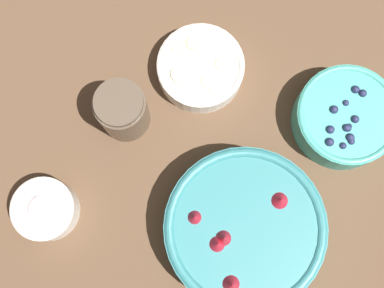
# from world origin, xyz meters

# --- Properties ---
(ground_plane) EXTENTS (4.00, 4.00, 0.00)m
(ground_plane) POSITION_xyz_m (0.00, 0.00, 0.00)
(ground_plane) COLOR brown
(bowl_strawberries) EXTENTS (0.25, 0.25, 0.10)m
(bowl_strawberries) POSITION_xyz_m (-0.03, -0.15, 0.05)
(bowl_strawberries) COLOR teal
(bowl_strawberries) RESTS_ON ground_plane
(bowl_blueberries) EXTENTS (0.17, 0.17, 0.07)m
(bowl_blueberries) POSITION_xyz_m (0.22, -0.14, 0.04)
(bowl_blueberries) COLOR #47AD9E
(bowl_blueberries) RESTS_ON ground_plane
(bowl_bananas) EXTENTS (0.15, 0.15, 0.05)m
(bowl_bananas) POSITION_xyz_m (0.11, 0.09, 0.03)
(bowl_bananas) COLOR white
(bowl_bananas) RESTS_ON ground_plane
(bowl_cream) EXTENTS (0.10, 0.10, 0.06)m
(bowl_cream) POSITION_xyz_m (-0.23, 0.09, 0.03)
(bowl_cream) COLOR white
(bowl_cream) RESTS_ON ground_plane
(jar_chocolate) EXTENTS (0.08, 0.08, 0.11)m
(jar_chocolate) POSITION_xyz_m (-0.03, 0.12, 0.05)
(jar_chocolate) COLOR brown
(jar_chocolate) RESTS_ON ground_plane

